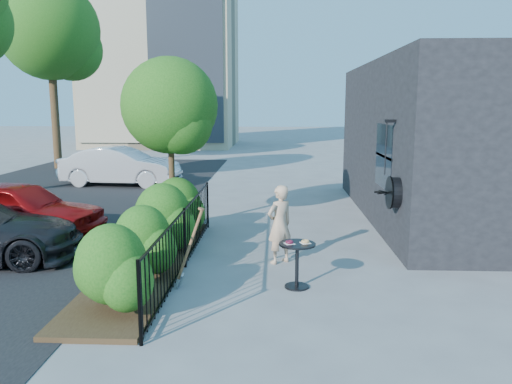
{
  "coord_description": "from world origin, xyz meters",
  "views": [
    {
      "loc": [
        0.15,
        -8.64,
        2.91
      ],
      "look_at": [
        -0.26,
        1.15,
        1.2
      ],
      "focal_mm": 35.0,
      "sensor_mm": 36.0,
      "label": 1
    }
  ],
  "objects_px": {
    "patio_tree": "(172,112)",
    "shovel": "(188,252)",
    "street_tree_far": "(51,36)",
    "car_silver": "(121,166)",
    "woman": "(280,224)",
    "car_red": "(18,210)",
    "cafe_table": "(297,257)"
  },
  "relations": [
    {
      "from": "car_red",
      "to": "car_silver",
      "type": "bearing_deg",
      "value": 7.88
    },
    {
      "from": "patio_tree",
      "to": "shovel",
      "type": "relative_size",
      "value": 2.9
    },
    {
      "from": "shovel",
      "to": "car_silver",
      "type": "relative_size",
      "value": 0.32
    },
    {
      "from": "shovel",
      "to": "street_tree_far",
      "type": "bearing_deg",
      "value": 120.09
    },
    {
      "from": "street_tree_far",
      "to": "cafe_table",
      "type": "height_order",
      "value": "street_tree_far"
    },
    {
      "from": "patio_tree",
      "to": "woman",
      "type": "distance_m",
      "value": 3.99
    },
    {
      "from": "patio_tree",
      "to": "car_red",
      "type": "height_order",
      "value": "patio_tree"
    },
    {
      "from": "street_tree_far",
      "to": "woman",
      "type": "relative_size",
      "value": 5.62
    },
    {
      "from": "patio_tree",
      "to": "car_red",
      "type": "relative_size",
      "value": 1.04
    },
    {
      "from": "car_silver",
      "to": "street_tree_far",
      "type": "bearing_deg",
      "value": 47.97
    },
    {
      "from": "woman",
      "to": "car_red",
      "type": "bearing_deg",
      "value": -52.02
    },
    {
      "from": "street_tree_far",
      "to": "shovel",
      "type": "relative_size",
      "value": 6.09
    },
    {
      "from": "cafe_table",
      "to": "woman",
      "type": "height_order",
      "value": "woman"
    },
    {
      "from": "car_silver",
      "to": "cafe_table",
      "type": "bearing_deg",
      "value": -144.21
    },
    {
      "from": "patio_tree",
      "to": "cafe_table",
      "type": "distance_m",
      "value": 5.11
    },
    {
      "from": "woman",
      "to": "shovel",
      "type": "height_order",
      "value": "woman"
    },
    {
      "from": "street_tree_far",
      "to": "car_silver",
      "type": "distance_m",
      "value": 8.28
    },
    {
      "from": "patio_tree",
      "to": "street_tree_far",
      "type": "distance_m",
      "value": 13.95
    },
    {
      "from": "car_red",
      "to": "shovel",
      "type": "bearing_deg",
      "value": -116.05
    },
    {
      "from": "woman",
      "to": "car_red",
      "type": "height_order",
      "value": "woman"
    },
    {
      "from": "patio_tree",
      "to": "woman",
      "type": "height_order",
      "value": "patio_tree"
    },
    {
      "from": "car_red",
      "to": "car_silver",
      "type": "distance_m",
      "value": 7.42
    },
    {
      "from": "shovel",
      "to": "car_red",
      "type": "xyz_separation_m",
      "value": [
        -4.27,
        2.85,
        0.05
      ]
    },
    {
      "from": "car_silver",
      "to": "car_red",
      "type": "bearing_deg",
      "value": -174.65
    },
    {
      "from": "patio_tree",
      "to": "car_silver",
      "type": "height_order",
      "value": "patio_tree"
    },
    {
      "from": "street_tree_far",
      "to": "car_silver",
      "type": "relative_size",
      "value": 1.94
    },
    {
      "from": "cafe_table",
      "to": "woman",
      "type": "bearing_deg",
      "value": 102.18
    },
    {
      "from": "patio_tree",
      "to": "cafe_table",
      "type": "xyz_separation_m",
      "value": [
        2.72,
        -3.69,
        -2.25
      ]
    },
    {
      "from": "shovel",
      "to": "car_red",
      "type": "height_order",
      "value": "shovel"
    },
    {
      "from": "woman",
      "to": "cafe_table",
      "type": "bearing_deg",
      "value": 64.68
    },
    {
      "from": "street_tree_far",
      "to": "car_silver",
      "type": "xyz_separation_m",
      "value": [
        4.38,
        -4.71,
        -5.21
      ]
    },
    {
      "from": "street_tree_far",
      "to": "car_red",
      "type": "height_order",
      "value": "street_tree_far"
    }
  ]
}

